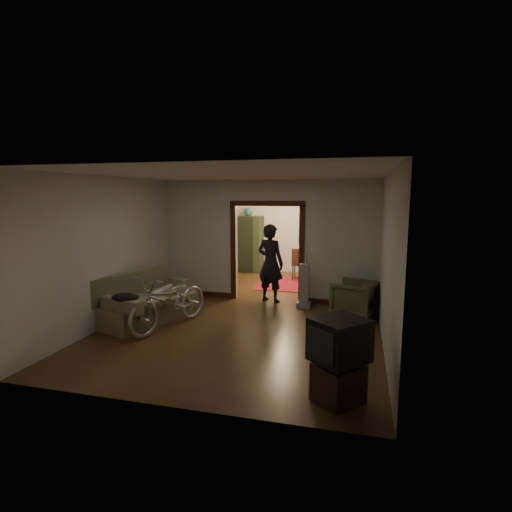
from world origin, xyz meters
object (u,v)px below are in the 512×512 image
(sofa, at_px, (150,296))
(desk, at_px, (330,266))
(locker, at_px, (248,244))
(person, at_px, (270,263))
(bicycle, at_px, (170,301))
(armchair, at_px, (354,298))

(sofa, height_order, desk, sofa)
(sofa, height_order, locker, locker)
(sofa, height_order, person, person)
(desk, bearing_deg, sofa, -140.68)
(person, bearing_deg, desk, -91.48)
(sofa, bearing_deg, bicycle, -12.48)
(sofa, xyz_separation_m, bicycle, (0.62, -0.36, 0.04))
(sofa, relative_size, bicycle, 1.06)
(person, relative_size, locker, 1.01)
(sofa, relative_size, armchair, 2.57)
(bicycle, height_order, armchair, bicycle)
(locker, bearing_deg, bicycle, -85.33)
(bicycle, height_order, desk, bicycle)
(person, bearing_deg, armchair, -179.79)
(armchair, distance_m, person, 2.08)
(bicycle, relative_size, locker, 1.09)
(locker, xyz_separation_m, desk, (2.62, -0.44, -0.53))
(armchair, xyz_separation_m, person, (-1.90, 0.66, 0.54))
(locker, bearing_deg, desk, -5.76)
(armchair, bearing_deg, person, -91.46)
(armchair, bearing_deg, sofa, -54.42)
(bicycle, relative_size, person, 1.08)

